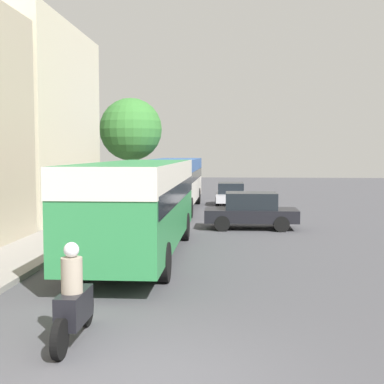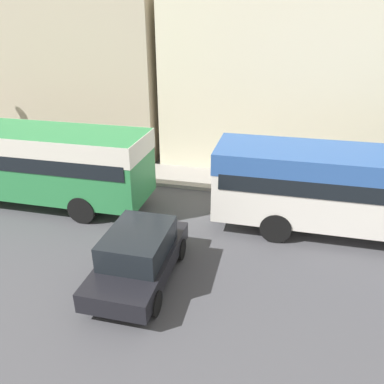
% 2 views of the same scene
% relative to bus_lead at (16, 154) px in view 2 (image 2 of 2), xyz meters
% --- Properties ---
extents(building_midblock, '(6.51, 8.62, 8.12)m').
position_rel_bus_lead_xyz_m(building_midblock, '(-7.90, -0.56, 2.16)').
color(building_midblock, '#BCAD93').
rests_on(building_midblock, ground_plane).
extents(building_far_terrace, '(6.10, 9.80, 9.19)m').
position_rel_bus_lead_xyz_m(building_far_terrace, '(-7.70, 9.07, 2.69)').
color(building_far_terrace, beige).
rests_on(building_far_terrace, ground_plane).
extents(bus_lead, '(2.53, 10.28, 2.92)m').
position_rel_bus_lead_xyz_m(bus_lead, '(0.00, 0.00, 0.00)').
color(bus_lead, '#2D8447').
rests_on(bus_lead, ground_plane).
extents(car_crossing, '(3.86, 1.84, 1.53)m').
position_rel_bus_lead_xyz_m(car_crossing, '(3.66, 6.27, -1.12)').
color(car_crossing, black).
rests_on(car_crossing, ground_plane).
extents(pedestrian_near_curb, '(0.37, 0.37, 1.60)m').
position_rel_bus_lead_xyz_m(pedestrian_near_curb, '(-2.86, 13.24, -0.94)').
color(pedestrian_near_curb, '#232838').
rests_on(pedestrian_near_curb, sidewalk).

